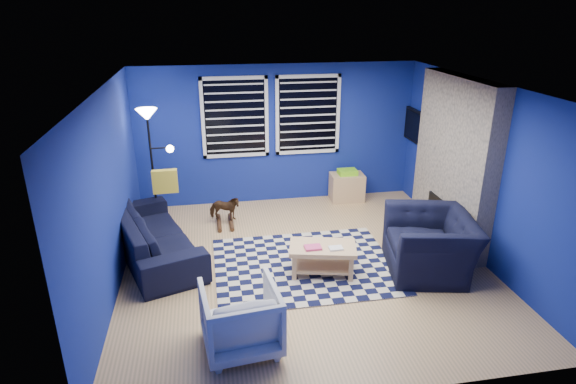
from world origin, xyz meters
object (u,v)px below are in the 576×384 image
Objects in this scene: tv at (418,128)px; cabinet at (347,187)px; floor_lamp at (150,131)px; armchair_bent at (241,318)px; armchair_big at (430,244)px; rocking_horse at (224,209)px; coffee_table at (323,254)px; sofa at (154,235)px.

cabinet is at bearing 168.02° from tv.
floor_lamp is at bearing -177.21° from tv.
tv reaches higher than armchair_bent.
armchair_big is 4.53m from floor_lamp.
coffee_table is at bearing -134.13° from rocking_horse.
sofa is 2.45m from coffee_table.
tv reaches higher than rocking_horse.
armchair_big is 1.48m from coffee_table.
armchair_bent is at bearing -118.73° from cabinet.
armchair_big is (3.74, -1.07, 0.07)m from sofa.
tv is at bearing -9.85° from cabinet.
coffee_table is at bearing -84.96° from armchair_big.
cabinet is at bearing -83.33° from sofa.
sofa is at bearing -88.30° from floor_lamp.
armchair_bent is 0.41× the size of floor_lamp.
sofa reaches higher than cabinet.
sofa is at bearing -163.37° from tv.
rocking_horse is 2.42m from cabinet.
armchair_bent is 4.48m from cabinet.
sofa is at bearing -70.97° from armchair_bent.
tv reaches higher than armchair_big.
sofa is 1.69m from floor_lamp.
sofa is 1.18× the size of floor_lamp.
armchair_bent is at bearing -173.38° from sofa.
armchair_big reaches higher than sofa.
floor_lamp is at bearing -17.17° from sofa.
floor_lamp is (-1.09, 0.24, 1.31)m from rocking_horse.
coffee_table is 3.34m from floor_lamp.
cabinet reaches higher than coffee_table.
armchair_big is at bearing -114.36° from rocking_horse.
rocking_horse is (1.05, 0.90, -0.05)m from sofa.
armchair_big is (-0.80, -2.43, -1.00)m from tv.
floor_lamp is (-4.57, -0.22, 0.19)m from tv.
sofa is 2.48m from armchair_bent.
sofa reaches higher than rocking_horse.
sofa is at bearing 142.30° from rocking_horse.
cabinet reaches higher than rocking_horse.
cabinet is (-1.18, 0.25, -1.14)m from tv.
cabinet is (2.30, 3.84, -0.10)m from armchair_bent.
floor_lamp reaches higher than tv.
floor_lamp reaches higher than armchair_big.
tv is 0.81× the size of armchair_big.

